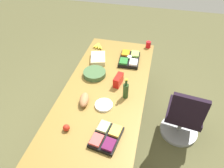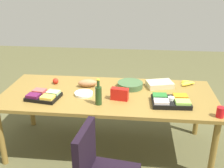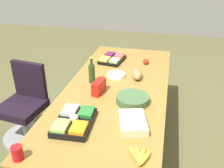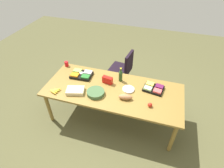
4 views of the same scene
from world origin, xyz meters
The scene contains 13 objects.
ground_plane centered at (0.00, 0.00, 0.00)m, with size 10.00×10.00×0.00m, color brown.
conference_table centered at (0.00, 0.00, 0.71)m, with size 2.58×1.09×0.78m.
fruit_platter centered at (0.73, 0.21, 0.81)m, with size 0.40×0.33×0.07m.
apple_red centered at (0.72, -0.24, 0.82)m, with size 0.08×0.08×0.08m, color red.
red_solo_cup centered at (-1.20, 0.45, 0.83)m, with size 0.08×0.08×0.11m, color red.
chip_bag_red centered at (-0.16, 0.15, 0.85)m, with size 0.20×0.08×0.14m, color red.
veggie_tray centered at (-0.73, 0.21, 0.82)m, with size 0.43×0.32×0.09m.
paper_plate_stack centered at (0.28, 0.07, 0.79)m, with size 0.22×0.22×0.03m, color white.
wine_bottle centered at (0.07, 0.29, 0.89)m, with size 0.09×0.09×0.30m.
sheet_cake centered at (-0.64, -0.28, 0.81)m, with size 0.32×0.22×0.07m, color beige.
bread_loaf centered at (0.29, -0.19, 0.83)m, with size 0.24×0.11×0.10m, color #AA7147.
banana_bunch centered at (-1.01, -0.38, 0.80)m, with size 0.19×0.19×0.04m.
salad_bowl centered at (-0.26, -0.22, 0.81)m, with size 0.32×0.32×0.07m, color #3F5E36.
Camera 2 is at (-0.36, 2.94, 2.13)m, focal length 42.89 mm.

